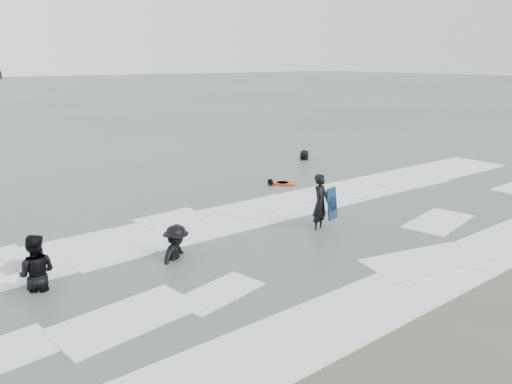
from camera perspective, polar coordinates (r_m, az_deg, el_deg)
ground at (r=12.27m, az=14.56°, el=-9.77°), size 320.00×320.00×0.00m
surfer_centre at (r=15.30m, az=7.27°, el=-4.39°), size 0.75×0.62×1.77m
surfer_wading at (r=12.42m, az=-23.67°, el=-10.28°), size 1.13×1.04×1.88m
surfer_breaker at (r=13.13m, az=-9.03°, el=-7.78°), size 1.36×1.20×1.82m
surfer_right_near at (r=20.39m, az=1.68°, el=0.62°), size 0.94×0.61×1.49m
surfer_right_far at (r=25.70m, az=5.55°, el=3.55°), size 0.94×0.72×1.72m
surf_foam at (r=14.61m, az=3.12°, el=-5.06°), size 30.03×9.06×0.09m
bodyboards at (r=15.53m, az=-2.63°, el=-2.06°), size 12.01×5.83×1.25m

